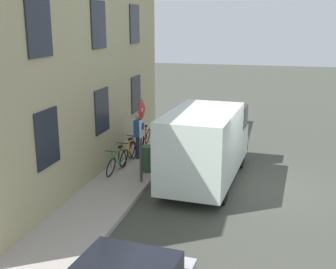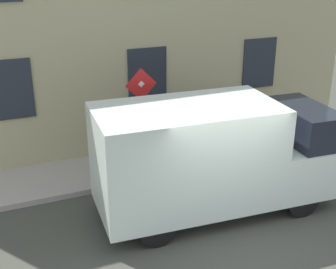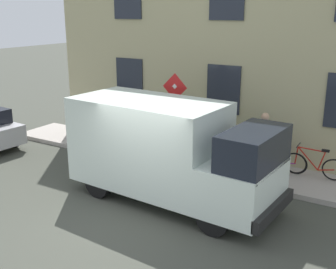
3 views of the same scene
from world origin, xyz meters
name	(u,v)px [view 3 (image 3 of 3)]	position (x,y,z in m)	size (l,w,h in m)	color
ground_plane	(135,218)	(0.00, 0.00, 0.00)	(80.00, 80.00, 0.00)	#42443B
sidewalk_slab	(208,164)	(3.85, 0.00, 0.07)	(1.88, 15.02, 0.14)	#AAA199
building_facade	(230,47)	(5.14, 0.00, 3.52)	(0.75, 13.02, 7.03)	tan
sign_post_stacked	(175,107)	(3.13, 0.77, 1.91)	(0.15, 0.56, 2.64)	#474C47
delivery_van	(168,150)	(1.22, -0.16, 1.33)	(2.34, 5.45, 2.50)	silver
bicycle_red	(314,165)	(4.24, -3.01, 0.51)	(0.46, 1.71, 0.89)	black
bicycle_purple	(277,159)	(4.24, -1.99, 0.51)	(0.46, 1.71, 0.89)	black
bicycle_orange	(244,153)	(4.24, -0.96, 0.51)	(0.46, 1.71, 0.89)	black
bicycle_green	(212,147)	(4.24, 0.07, 0.51)	(0.46, 1.72, 0.89)	black
pedestrian	(264,140)	(4.04, -1.61, 1.07)	(0.28, 0.41, 1.72)	#262B47
litter_bin	(209,155)	(3.27, -0.28, 0.59)	(0.44, 0.44, 0.90)	#2D5133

